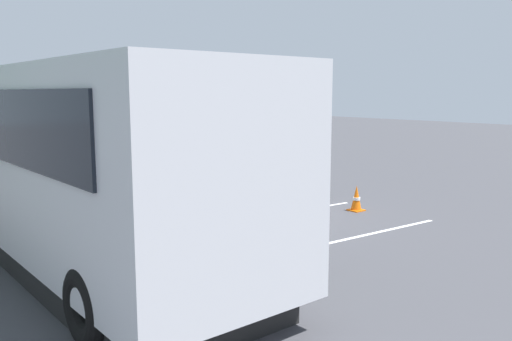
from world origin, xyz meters
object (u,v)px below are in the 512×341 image
at_px(spectator_right, 174,171).
at_px(stunt_motorcycle, 289,161).
at_px(spectator_centre, 199,180).
at_px(parked_motorcycle_silver, 138,197).
at_px(spectator_left, 227,190).
at_px(traffic_cone, 356,198).
at_px(spectator_far_left, 286,199).
at_px(tour_bus, 72,165).

bearing_deg(spectator_right, stunt_motorcycle, -92.30).
xyz_separation_m(spectator_centre, parked_motorcycle_silver, (1.55, 0.69, -0.53)).
bearing_deg(stunt_motorcycle, spectator_centre, 105.82).
bearing_deg(spectator_right, spectator_left, 176.36).
distance_m(spectator_centre, traffic_cone, 4.05).
bearing_deg(parked_motorcycle_silver, stunt_motorcycle, -97.51).
height_order(spectator_far_left, spectator_centre, spectator_centre).
bearing_deg(traffic_cone, spectator_right, 59.16).
bearing_deg(traffic_cone, spectator_far_left, 112.24).
xyz_separation_m(tour_bus, traffic_cone, (-0.57, -6.71, -1.34)).
xyz_separation_m(spectator_right, stunt_motorcycle, (-0.14, -3.45, -0.03)).
bearing_deg(spectator_far_left, spectator_right, 2.63).
xyz_separation_m(spectator_far_left, traffic_cone, (1.47, -3.60, -0.67)).
bearing_deg(spectator_left, spectator_right, -3.64).
bearing_deg(spectator_left, spectator_far_left, -167.13).
height_order(spectator_right, stunt_motorcycle, stunt_motorcycle).
xyz_separation_m(spectator_far_left, spectator_centre, (2.59, 0.23, 0.04)).
relative_size(spectator_far_left, spectator_left, 1.00).
xyz_separation_m(spectator_far_left, spectator_left, (1.39, 0.32, 0.01)).
bearing_deg(stunt_motorcycle, tour_bus, 103.51).
relative_size(spectator_far_left, spectator_centre, 0.97).
distance_m(spectator_far_left, spectator_right, 3.73).
bearing_deg(tour_bus, traffic_cone, -94.90).
bearing_deg(spectator_centre, parked_motorcycle_silver, 23.93).
relative_size(spectator_right, traffic_cone, 2.85).
distance_m(spectator_left, stunt_motorcycle, 4.21).
xyz_separation_m(stunt_motorcycle, traffic_cone, (-2.11, -0.31, -0.73)).
xyz_separation_m(spectator_far_left, stunt_motorcycle, (3.58, -3.28, 0.06)).
xyz_separation_m(tour_bus, spectator_centre, (0.54, -2.88, -0.63)).
bearing_deg(stunt_motorcycle, parked_motorcycle_silver, 82.49).
relative_size(stunt_motorcycle, traffic_cone, 2.96).
xyz_separation_m(tour_bus, spectator_far_left, (-2.05, -3.11, -0.67)).
bearing_deg(parked_motorcycle_silver, spectator_centre, -156.07).
xyz_separation_m(spectator_centre, spectator_right, (1.13, -0.06, 0.06)).
distance_m(spectator_left, traffic_cone, 3.97).
height_order(spectator_far_left, parked_motorcycle_silver, spectator_far_left).
bearing_deg(spectator_right, traffic_cone, -120.84).
distance_m(tour_bus, spectator_right, 3.43).
relative_size(spectator_left, parked_motorcycle_silver, 0.82).
xyz_separation_m(spectator_left, traffic_cone, (0.08, -3.92, -0.68)).
height_order(tour_bus, spectator_right, tour_bus).
relative_size(spectator_centre, stunt_motorcycle, 0.92).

